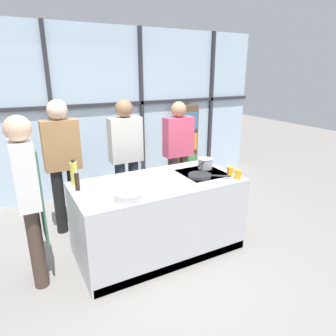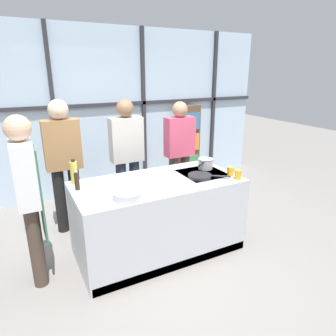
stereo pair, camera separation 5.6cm
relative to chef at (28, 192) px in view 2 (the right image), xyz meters
name	(u,v)px [view 2 (the right image)]	position (x,y,z in m)	size (l,w,h in m)	color
ground_plane	(159,249)	(1.34, -0.08, -0.99)	(18.00, 18.00, 0.00)	gray
back_window_wall	(101,113)	(1.34, 2.13, 0.42)	(6.40, 0.10, 2.80)	silver
bookshelf	(188,143)	(2.98, 1.94, -0.25)	(0.45, 0.19, 1.46)	brown
demo_island	(158,216)	(1.34, -0.09, -0.54)	(1.91, 0.94, 0.89)	#B7BABF
chef	(28,192)	(0.00, 0.00, 0.00)	(0.24, 0.43, 1.73)	#47382D
spectator_far_left	(64,159)	(0.48, 0.92, 0.02)	(0.45, 0.25, 1.76)	black
spectator_center_left	(127,153)	(1.34, 0.92, -0.01)	(0.45, 0.24, 1.73)	#232838
spectator_center_right	(179,149)	(2.20, 0.92, -0.05)	(0.45, 0.23, 1.66)	#47382D
frying_pan	(200,176)	(1.83, -0.21, -0.07)	(0.44, 0.35, 0.04)	#232326
saucepan	(205,163)	(2.07, 0.04, -0.02)	(0.31, 0.26, 0.13)	silver
white_plate	(125,189)	(0.92, -0.15, -0.09)	(0.25, 0.25, 0.01)	white
mixing_bowl	(127,195)	(0.86, -0.39, -0.05)	(0.28, 0.28, 0.07)	silver
oil_bottle	(74,173)	(0.48, 0.26, 0.04)	(0.08, 0.08, 0.28)	#E0CC4C
pepper_grinder	(77,181)	(0.47, 0.08, 0.00)	(0.05, 0.05, 0.21)	#332319
juice_glass_near	(238,175)	(2.19, -0.46, -0.04)	(0.08, 0.08, 0.11)	orange
juice_glass_far	(230,171)	(2.19, -0.32, -0.04)	(0.08, 0.08, 0.11)	orange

